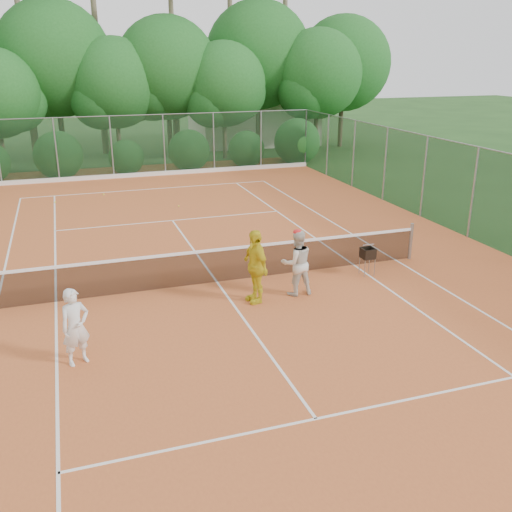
{
  "coord_description": "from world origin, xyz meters",
  "views": [
    {
      "loc": [
        -3.54,
        -13.74,
        5.78
      ],
      "look_at": [
        0.69,
        -1.2,
        1.1
      ],
      "focal_mm": 40.0,
      "sensor_mm": 36.0,
      "label": 1
    }
  ],
  "objects_px": {
    "player_center_grp": "(297,263)",
    "ball_hopper": "(368,254)",
    "player_white": "(75,327)",
    "player_yellow": "(255,266)"
  },
  "relations": [
    {
      "from": "player_white",
      "to": "player_yellow",
      "type": "height_order",
      "value": "player_yellow"
    },
    {
      "from": "player_white",
      "to": "player_center_grp",
      "type": "distance_m",
      "value": 5.69
    },
    {
      "from": "player_white",
      "to": "player_center_grp",
      "type": "relative_size",
      "value": 0.91
    },
    {
      "from": "player_white",
      "to": "player_center_grp",
      "type": "bearing_deg",
      "value": -4.9
    },
    {
      "from": "ball_hopper",
      "to": "player_center_grp",
      "type": "bearing_deg",
      "value": -175.92
    },
    {
      "from": "player_center_grp",
      "to": "player_yellow",
      "type": "xyz_separation_m",
      "value": [
        -1.13,
        -0.09,
        0.07
      ]
    },
    {
      "from": "player_yellow",
      "to": "ball_hopper",
      "type": "height_order",
      "value": "player_yellow"
    },
    {
      "from": "player_center_grp",
      "to": "player_yellow",
      "type": "relative_size",
      "value": 0.94
    },
    {
      "from": "player_white",
      "to": "ball_hopper",
      "type": "xyz_separation_m",
      "value": [
        7.76,
        2.45,
        -0.17
      ]
    },
    {
      "from": "player_center_grp",
      "to": "ball_hopper",
      "type": "relative_size",
      "value": 2.21
    }
  ]
}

